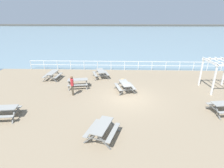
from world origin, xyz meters
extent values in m
cube|color=gray|center=(0.00, 0.00, -0.10)|extent=(30.00, 24.00, 0.20)
cube|color=gray|center=(0.00, 52.75, 0.00)|extent=(142.00, 90.00, 0.01)
cube|color=#4C4C47|center=(0.00, 95.75, 0.00)|extent=(142.00, 6.00, 1.80)
cube|color=white|center=(0.00, 7.75, 1.05)|extent=(23.00, 0.06, 0.06)
cube|color=white|center=(0.00, 7.75, 0.58)|extent=(23.00, 0.05, 0.05)
cylinder|color=white|center=(-11.50, 7.75, 0.53)|extent=(0.07, 0.07, 1.05)
cylinder|color=white|center=(-9.86, 7.75, 0.53)|extent=(0.07, 0.07, 1.05)
cylinder|color=white|center=(-8.21, 7.75, 0.53)|extent=(0.07, 0.07, 1.05)
cylinder|color=white|center=(-6.57, 7.75, 0.53)|extent=(0.07, 0.07, 1.05)
cylinder|color=white|center=(-4.93, 7.75, 0.53)|extent=(0.07, 0.07, 1.05)
cylinder|color=white|center=(-3.29, 7.75, 0.53)|extent=(0.07, 0.07, 1.05)
cylinder|color=white|center=(-1.64, 7.75, 0.53)|extent=(0.07, 0.07, 1.05)
cylinder|color=white|center=(0.00, 7.75, 0.53)|extent=(0.07, 0.07, 1.05)
cylinder|color=white|center=(1.64, 7.75, 0.53)|extent=(0.07, 0.07, 1.05)
cylinder|color=white|center=(3.29, 7.75, 0.53)|extent=(0.07, 0.07, 1.05)
cylinder|color=white|center=(4.93, 7.75, 0.53)|extent=(0.07, 0.07, 1.05)
cylinder|color=white|center=(6.57, 7.75, 0.53)|extent=(0.07, 0.07, 1.05)
cylinder|color=white|center=(8.21, 7.75, 0.53)|extent=(0.07, 0.07, 1.05)
cylinder|color=white|center=(9.86, 7.75, 0.53)|extent=(0.07, 0.07, 1.05)
cylinder|color=white|center=(11.50, 7.75, 0.53)|extent=(0.07, 0.07, 1.05)
cube|color=gray|center=(-2.63, 4.89, 0.75)|extent=(1.18, 1.92, 0.05)
cube|color=gray|center=(-3.23, 4.71, 0.45)|extent=(0.76, 1.80, 0.04)
cube|color=gray|center=(-2.04, 5.06, 0.45)|extent=(0.76, 1.80, 0.04)
cube|color=slate|center=(-3.21, 5.53, 0.38)|extent=(0.78, 0.30, 0.79)
cube|color=slate|center=(-2.49, 5.74, 0.38)|extent=(0.78, 0.30, 0.79)
cube|color=slate|center=(-2.85, 5.64, 0.42)|extent=(1.46, 0.48, 0.04)
cube|color=slate|center=(-2.77, 4.03, 0.38)|extent=(0.78, 0.30, 0.79)
cube|color=slate|center=(-2.05, 4.25, 0.38)|extent=(0.78, 0.30, 0.79)
cube|color=slate|center=(-2.41, 4.14, 0.42)|extent=(1.46, 0.48, 0.04)
cube|color=gray|center=(-0.19, 1.33, 0.75)|extent=(1.14, 1.92, 0.05)
cube|color=gray|center=(-0.79, 1.17, 0.45)|extent=(0.71, 1.81, 0.04)
cube|color=gray|center=(0.41, 1.49, 0.45)|extent=(0.71, 1.81, 0.04)
cube|color=slate|center=(-0.75, 1.98, 0.38)|extent=(0.79, 0.28, 0.79)
cube|color=slate|center=(-0.02, 2.18, 0.38)|extent=(0.79, 0.28, 0.79)
cube|color=slate|center=(-0.39, 2.08, 0.42)|extent=(1.47, 0.44, 0.04)
cube|color=slate|center=(-0.35, 0.48, 0.38)|extent=(0.79, 0.28, 0.79)
cube|color=slate|center=(0.38, 0.67, 0.38)|extent=(0.79, 0.28, 0.79)
cube|color=slate|center=(0.01, 0.57, 0.42)|extent=(1.47, 0.44, 0.04)
cube|color=gray|center=(-7.55, 4.13, 0.75)|extent=(0.83, 1.85, 0.05)
cube|color=gray|center=(-8.17, 4.18, 0.45)|extent=(0.40, 1.81, 0.04)
cube|color=gray|center=(-6.94, 4.08, 0.45)|extent=(0.40, 1.81, 0.04)
cube|color=slate|center=(-7.87, 4.94, 0.38)|extent=(0.80, 0.14, 0.79)
cube|color=slate|center=(-7.12, 4.88, 0.38)|extent=(0.80, 0.14, 0.79)
cube|color=slate|center=(-7.50, 4.91, 0.42)|extent=(1.50, 0.17, 0.04)
cube|color=slate|center=(-7.99, 3.38, 0.38)|extent=(0.80, 0.14, 0.79)
cube|color=slate|center=(-7.24, 3.32, 0.38)|extent=(0.80, 0.14, 0.79)
cube|color=slate|center=(-7.61, 3.35, 0.42)|extent=(1.50, 0.17, 0.04)
cube|color=gray|center=(-1.63, -5.05, 0.75)|extent=(1.19, 1.93, 0.05)
cube|color=gray|center=(-2.23, -4.87, 0.45)|extent=(0.77, 1.80, 0.04)
cube|color=gray|center=(-1.04, -5.23, 0.45)|extent=(0.77, 1.80, 0.04)
cube|color=slate|center=(-1.77, -4.19, 0.38)|extent=(0.78, 0.31, 0.79)
cube|color=slate|center=(-1.05, -4.41, 0.38)|extent=(0.78, 0.31, 0.79)
cube|color=slate|center=(-1.41, -4.30, 0.42)|extent=(1.45, 0.49, 0.04)
cube|color=slate|center=(-2.22, -5.68, 0.38)|extent=(0.78, 0.31, 0.79)
cube|color=slate|center=(-1.50, -5.90, 0.38)|extent=(0.78, 0.31, 0.79)
cube|color=slate|center=(-1.86, -5.79, 0.42)|extent=(1.45, 0.49, 0.04)
cube|color=gray|center=(-4.48, 2.07, 0.75)|extent=(1.89, 0.99, 0.05)
cube|color=gray|center=(-4.58, 2.68, 0.45)|extent=(1.82, 0.55, 0.04)
cube|color=gray|center=(-4.38, 1.45, 0.45)|extent=(1.82, 0.55, 0.04)
cube|color=slate|center=(-3.77, 2.56, 0.38)|extent=(0.21, 0.79, 0.79)
cube|color=slate|center=(-3.65, 1.82, 0.38)|extent=(0.21, 0.79, 0.79)
cube|color=slate|center=(-3.71, 2.19, 0.42)|extent=(0.31, 1.49, 0.04)
cube|color=slate|center=(-5.31, 2.31, 0.38)|extent=(0.21, 0.79, 0.79)
cube|color=slate|center=(-5.19, 1.57, 0.38)|extent=(0.21, 0.79, 0.79)
cube|color=slate|center=(-5.25, 1.94, 0.42)|extent=(0.31, 1.49, 0.04)
cube|color=gray|center=(6.34, -1.62, 0.45)|extent=(1.82, 0.54, 0.04)
cube|color=slate|center=(5.61, -1.98, 0.38)|extent=(0.20, 0.80, 0.79)
cube|color=slate|center=(5.72, -2.73, 0.38)|extent=(0.20, 0.80, 0.79)
cube|color=slate|center=(5.66, -2.35, 0.42)|extent=(0.29, 1.49, 0.04)
cube|color=gray|center=(-8.18, -3.32, 0.75)|extent=(1.87, 0.91, 0.05)
cube|color=gray|center=(-8.25, -2.70, 0.45)|extent=(1.82, 0.47, 0.04)
cube|color=slate|center=(-7.45, -2.85, 0.38)|extent=(0.17, 0.80, 0.79)
cube|color=slate|center=(-7.36, -3.60, 0.38)|extent=(0.17, 0.80, 0.79)
cube|color=slate|center=(-7.40, -3.23, 0.42)|extent=(0.24, 1.50, 0.04)
cylinder|color=#4C4233|center=(-4.53, 0.29, 0.42)|extent=(0.14, 0.14, 0.85)
cylinder|color=#4C4233|center=(-4.60, 0.45, 0.42)|extent=(0.14, 0.14, 0.85)
cube|color=red|center=(-4.56, 0.37, 1.14)|extent=(0.33, 0.40, 0.58)
cylinder|color=red|center=(-4.48, 0.17, 1.17)|extent=(0.09, 0.09, 0.52)
cylinder|color=red|center=(-4.65, 0.58, 1.17)|extent=(0.09, 0.09, 0.52)
sphere|color=brown|center=(-4.56, 0.37, 1.54)|extent=(0.23, 0.23, 0.23)
cube|color=white|center=(9.09, 3.02, 1.25)|extent=(0.12, 0.12, 2.50)
cube|color=white|center=(6.89, 2.91, 1.25)|extent=(0.12, 0.12, 2.50)
cube|color=white|center=(7.00, 0.72, 1.25)|extent=(0.12, 0.12, 2.50)
cube|color=white|center=(6.94, 1.82, 2.56)|extent=(0.24, 2.44, 0.12)
cube|color=white|center=(7.99, 2.97, 2.56)|extent=(2.44, 0.24, 0.12)
cube|color=white|center=(6.94, 1.82, 2.68)|extent=(0.21, 2.56, 0.04)
cube|color=white|center=(7.49, 1.84, 2.68)|extent=(0.21, 2.56, 0.04)
cube|color=white|center=(8.04, 1.87, 2.68)|extent=(0.21, 2.56, 0.04)
torus|color=tan|center=(-0.33, 4.01, 0.06)|extent=(0.55, 0.55, 0.11)
camera|label=1|loc=(-0.84, -13.13, 6.30)|focal=28.63mm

